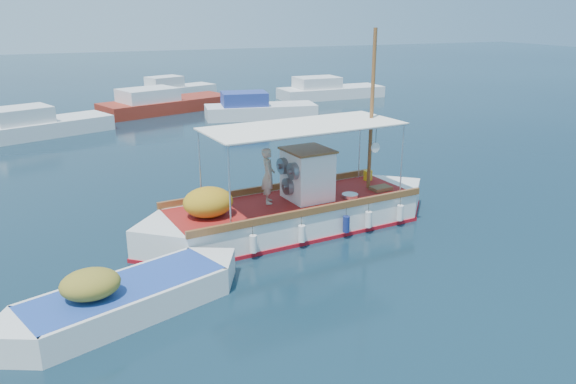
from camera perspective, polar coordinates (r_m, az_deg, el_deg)
name	(u,v)px	position (r m, az deg, el deg)	size (l,w,h in m)	color
ground	(306,236)	(16.52, 1.87, -4.49)	(160.00, 160.00, 0.00)	black
fishing_caique	(291,213)	(16.81, 0.34, -2.14)	(9.82, 3.41, 6.02)	white
dinghy	(124,301)	(12.89, -16.33, -10.61)	(5.58, 3.07, 1.45)	white
bg_boat_nw	(39,127)	(32.30, -23.94, 6.10)	(7.23, 4.69, 1.80)	silver
bg_boat_n	(163,104)	(37.58, -12.61, 8.70)	(8.95, 5.45, 1.80)	maroon
bg_boat_ne	(257,110)	(34.64, -3.14, 8.33)	(6.94, 3.24, 1.80)	silver
bg_boat_e	(328,91)	(42.70, 4.08, 10.16)	(7.89, 2.73, 1.80)	silver
bg_boat_far_n	(173,91)	(43.90, -11.56, 10.06)	(6.42, 4.02, 1.80)	silver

